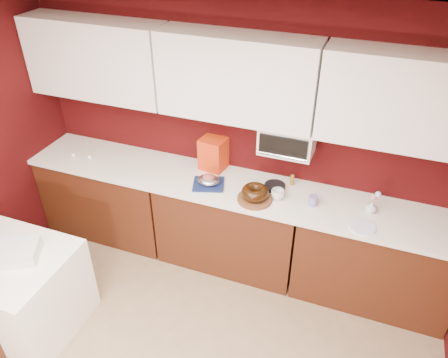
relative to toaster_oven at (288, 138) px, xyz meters
name	(u,v)px	position (x,y,z in m)	size (l,w,h in m)	color
ceiling	(45,104)	(-0.45, -2.10, 1.12)	(4.00, 4.50, 0.02)	white
wall_back	(242,135)	(-0.45, 0.15, -0.12)	(4.00, 0.02, 2.50)	#380707
base_cabinet_left	(110,196)	(-1.78, -0.17, -0.95)	(1.31, 0.58, 0.86)	#441D0D
base_cabinet_center	(230,225)	(-0.45, -0.17, -0.95)	(1.31, 0.58, 0.86)	#441D0D
base_cabinet_right	(374,260)	(0.88, -0.17, -0.95)	(1.31, 0.58, 0.86)	#441D0D
countertop	(230,187)	(-0.45, -0.17, -0.49)	(4.00, 0.62, 0.04)	white
upper_cabinet_left	(96,59)	(-1.78, -0.02, 0.48)	(1.31, 0.33, 0.70)	white
upper_cabinet_center	(237,78)	(-0.45, -0.02, 0.48)	(1.31, 0.33, 0.70)	white
upper_cabinet_right	(413,102)	(0.88, -0.02, 0.48)	(1.31, 0.33, 0.70)	white
toaster_oven	(288,138)	(0.00, 0.00, 0.00)	(0.45, 0.30, 0.25)	white
toaster_oven_door	(283,147)	(0.00, -0.16, 0.00)	(0.40, 0.02, 0.18)	black
toaster_oven_handle	(282,156)	(0.00, -0.18, -0.07)	(0.02, 0.02, 0.42)	silver
dining_table	(14,290)	(-1.85, -1.50, -1.00)	(1.00, 0.80, 0.75)	white
cake_base	(255,199)	(-0.17, -0.31, -0.46)	(0.30, 0.30, 0.03)	brown
bundt_cake	(255,193)	(-0.17, -0.31, -0.39)	(0.23, 0.23, 0.10)	black
navy_towel	(209,184)	(-0.63, -0.24, -0.46)	(0.27, 0.23, 0.02)	#14204C
foil_ham_nest	(208,180)	(-0.63, -0.24, -0.42)	(0.20, 0.17, 0.07)	silver
roasted_ham	(208,178)	(-0.63, -0.24, -0.40)	(0.11, 0.09, 0.07)	#A34D4A
pandoro_box	(213,153)	(-0.70, 0.05, -0.32)	(0.23, 0.21, 0.31)	#B3140B
dark_pan	(275,186)	(-0.06, -0.07, -0.46)	(0.19, 0.19, 0.03)	black
coffee_mug	(278,194)	(0.00, -0.22, -0.42)	(0.10, 0.10, 0.11)	silver
blue_jar	(313,201)	(0.30, -0.20, -0.43)	(0.08, 0.08, 0.09)	navy
flower_vase	(371,206)	(0.77, -0.13, -0.42)	(0.07, 0.07, 0.11)	silver
flower_pink	(374,197)	(0.77, -0.13, -0.33)	(0.05, 0.05, 0.05)	#D77C8D
flower_blue	(378,194)	(0.80, -0.11, -0.30)	(0.05, 0.05, 0.05)	#9AC1F7
china_plate	(362,227)	(0.72, -0.36, -0.47)	(0.21, 0.21, 0.01)	white
amber_bottle	(292,180)	(0.07, 0.03, -0.42)	(0.03, 0.03, 0.10)	#8F621A
egg_left	(73,155)	(-2.07, -0.25, -0.46)	(0.05, 0.04, 0.04)	silver
egg_right	(90,157)	(-1.90, -0.23, -0.46)	(0.05, 0.04, 0.04)	white
newspaper_stack	(17,253)	(-1.71, -1.47, -0.57)	(0.32, 0.26, 0.11)	white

